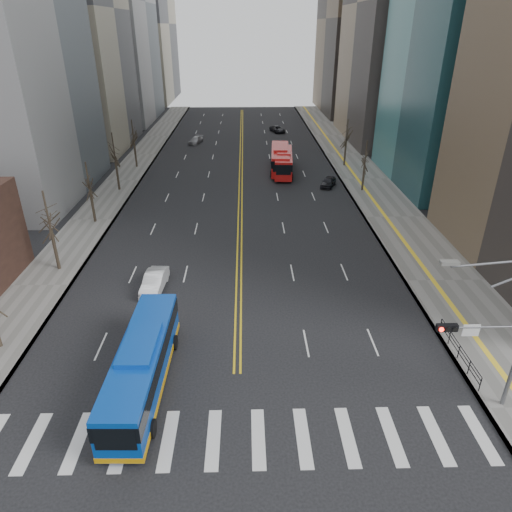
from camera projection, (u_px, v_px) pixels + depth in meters
ground at (236, 439)px, 24.02m from camera, size 220.00×220.00×0.00m
sidewalk_right at (364, 179)px, 64.51m from camera, size 7.00×130.00×0.15m
sidewalk_left at (123, 181)px, 63.78m from camera, size 5.00×130.00×0.15m
crosswalk at (236, 438)px, 24.02m from camera, size 26.70×4.00×0.01m
centerline at (241, 161)px, 73.09m from camera, size 0.55×100.00×0.01m
signal_mast at (497, 337)px, 23.91m from camera, size 5.37×0.37×9.39m
pedestrian_railing at (459, 350)px, 29.31m from camera, size 0.06×6.06×1.02m
street_trees at (177, 167)px, 52.49m from camera, size 35.20×47.20×7.60m
blue_bus at (142, 364)px, 26.68m from camera, size 2.88×11.48×3.34m
red_bus_near at (284, 161)px, 66.34m from camera, size 3.28×10.63×3.34m
red_bus_far at (280, 158)px, 67.66m from camera, size 3.32×11.23×3.52m
car_white at (155, 281)px, 37.34m from camera, size 1.85×4.50×1.45m
car_dark_mid at (328, 182)px, 61.45m from camera, size 2.89×4.07×1.29m
car_silver at (196, 140)px, 84.01m from camera, size 2.79×4.47×1.21m
car_dark_far at (277, 129)px, 92.91m from camera, size 3.33×4.89×1.24m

